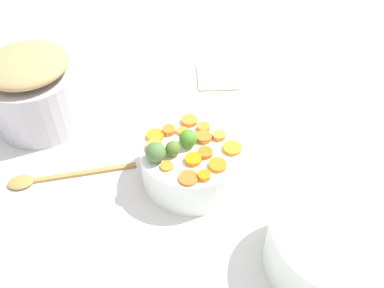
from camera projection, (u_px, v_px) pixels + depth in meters
name	position (u px, v px, depth m)	size (l,w,h in m)	color
tabletop	(215.00, 192.00, 0.89)	(2.40, 2.40, 0.02)	silver
serving_bowl_carrots	(192.00, 162.00, 0.88)	(0.22, 0.22, 0.09)	white
metal_pot	(37.00, 98.00, 1.00)	(0.22, 0.22, 0.15)	#B5B0B6
stuffing_mound	(25.00, 64.00, 0.93)	(0.20, 0.20, 0.05)	tan
carrot_slice_0	(204.00, 127.00, 0.88)	(0.03, 0.03, 0.01)	orange
carrot_slice_1	(193.00, 160.00, 0.82)	(0.03, 0.03, 0.01)	orange
carrot_slice_2	(155.00, 146.00, 0.84)	(0.03, 0.03, 0.01)	orange
carrot_slice_3	(217.00, 165.00, 0.81)	(0.04, 0.04, 0.01)	orange
carrot_slice_4	(169.00, 130.00, 0.88)	(0.03, 0.03, 0.01)	orange
carrot_slice_5	(183.00, 131.00, 0.88)	(0.03, 0.03, 0.01)	orange
carrot_slice_6	(205.00, 153.00, 0.83)	(0.03, 0.03, 0.01)	orange
carrot_slice_7	(167.00, 166.00, 0.81)	(0.03, 0.03, 0.01)	orange
carrot_slice_8	(155.00, 135.00, 0.87)	(0.04, 0.04, 0.01)	orange
carrot_slice_9	(204.00, 176.00, 0.79)	(0.03, 0.03, 0.01)	orange
carrot_slice_10	(189.00, 178.00, 0.79)	(0.04, 0.04, 0.01)	orange
carrot_slice_11	(189.00, 121.00, 0.90)	(0.04, 0.04, 0.01)	orange
carrot_slice_12	(232.00, 148.00, 0.84)	(0.04, 0.04, 0.01)	orange
carrot_slice_13	(219.00, 136.00, 0.87)	(0.03, 0.03, 0.01)	orange
carrot_slice_14	(204.00, 137.00, 0.86)	(0.03, 0.03, 0.01)	orange
brussels_sprout_0	(188.00, 138.00, 0.84)	(0.04, 0.04, 0.04)	#498526
brussels_sprout_1	(156.00, 152.00, 0.81)	(0.04, 0.04, 0.04)	#4D733A
brussels_sprout_2	(173.00, 148.00, 0.82)	(0.03, 0.03, 0.03)	#517127
wooden_spoon	(48.00, 178.00, 0.90)	(0.07, 0.29, 0.01)	#A97E41
casserole_dish	(333.00, 248.00, 0.72)	(0.24, 0.24, 0.11)	white
dish_towel	(217.00, 77.00, 1.18)	(0.13, 0.12, 0.01)	beige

